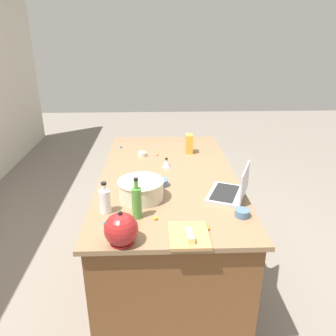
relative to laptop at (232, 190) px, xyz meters
The scene contains 21 objects.
ground_plane 1.10m from the laptop, 46.73° to the left, with size 12.00×12.00×0.00m, color slate.
island_counter 0.75m from the laptop, 46.73° to the left, with size 1.92×1.03×0.90m.
laptop is the anchor object (origin of this frame).
mixing_bowl_large 0.61m from the laptop, 90.90° to the left, with size 0.30×0.30×0.13m.
bottle_vinegar 0.84m from the laptop, 102.39° to the left, with size 0.07×0.07×0.20m.
bottle_olive 0.67m from the laptop, 111.81° to the left, with size 0.06×0.06×0.26m.
kettle 0.85m from the laptop, 125.91° to the left, with size 0.21×0.18×0.20m.
cutting_board 0.57m from the laptop, 144.18° to the left, with size 0.26×0.22×0.02m, color #AD7F4C.
butter_stick_left 0.60m from the laptop, 146.58° to the left, with size 0.11×0.04×0.04m, color #F4E58C.
ramekin_small 0.50m from the laptop, 68.76° to the left, with size 0.10×0.10×0.05m, color slate.
ramekin_medium 0.26m from the laptop, behind, with size 0.09×0.09×0.04m, color slate.
ramekin_wide 1.01m from the laptop, 38.25° to the left, with size 0.07×0.07×0.04m, color beige.
kitchen_timer 0.68m from the laptop, 38.28° to the left, with size 0.07×0.07×0.08m.
candy_bag 0.89m from the laptop, 13.35° to the left, with size 0.09×0.06×0.17m, color gold.
candy_0 0.56m from the laptop, 101.06° to the left, with size 0.02×0.02×0.02m, color yellow.
candy_1 0.46m from the laptop, 151.24° to the left, with size 0.02×0.02×0.02m, color orange.
candy_2 0.66m from the laptop, 96.10° to the left, with size 0.02×0.02×0.02m, color orange.
candy_3 1.32m from the laptop, 39.42° to the left, with size 0.02×0.02×0.02m, color blue.
candy_4 0.94m from the laptop, 31.57° to the left, with size 0.02×0.02×0.02m, color orange.
candy_5 0.58m from the laptop, 118.84° to the left, with size 0.02×0.02×0.02m, color yellow.
candy_6 0.87m from the laptop, 111.82° to the left, with size 0.02×0.02×0.02m, color blue.
Camera 1 is at (-2.36, 0.09, 1.93)m, focal length 35.62 mm.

